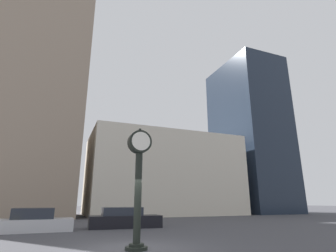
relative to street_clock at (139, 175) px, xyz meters
The scene contains 7 objects.
ground_plane 2.67m from the street_clock, 127.61° to the left, with size 200.00×200.00×0.00m, color #424247.
building_tall_tower 30.64m from the street_clock, 108.63° to the left, with size 14.15×12.00×39.25m.
building_storefront_row 26.29m from the street_clock, 67.48° to the left, with size 19.54×12.00×10.24m.
building_glass_modern 36.39m from the street_clock, 43.54° to the left, with size 8.26×12.00×24.52m.
street_clock is the anchor object (origin of this frame).
car_silver 9.12m from the street_clock, 116.14° to the left, with size 4.06×1.89×1.32m.
car_black 8.71m from the street_clock, 80.19° to the left, with size 4.81×2.00×1.31m.
Camera 1 is at (-2.65, -10.16, 1.69)m, focal length 28.00 mm.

